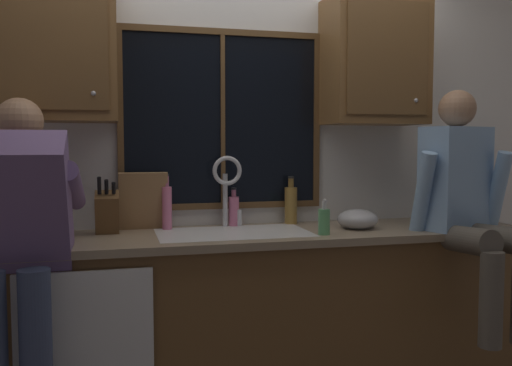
{
  "coord_description": "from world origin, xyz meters",
  "views": [
    {
      "loc": [
        -0.64,
        -3.11,
        1.39
      ],
      "look_at": [
        0.08,
        -0.3,
        1.18
      ],
      "focal_mm": 38.59,
      "sensor_mm": 36.0,
      "label": 1
    }
  ],
  "objects_px": {
    "person_sitting_on_counter": "(466,197)",
    "bottle_amber_small": "(167,207)",
    "bottle_tall_clear": "(291,204)",
    "person_standing": "(16,242)",
    "mixing_bowl": "(358,219)",
    "bottle_green_glass": "(234,210)",
    "cutting_board": "(143,201)",
    "soap_dispenser": "(324,221)",
    "knife_block": "(107,213)"
  },
  "relations": [
    {
      "from": "person_sitting_on_counter",
      "to": "bottle_amber_small",
      "type": "distance_m",
      "value": 1.61
    },
    {
      "from": "person_sitting_on_counter",
      "to": "bottle_tall_clear",
      "type": "distance_m",
      "value": 0.96
    },
    {
      "from": "person_standing",
      "to": "mixing_bowl",
      "type": "height_order",
      "value": "person_standing"
    },
    {
      "from": "bottle_green_glass",
      "to": "cutting_board",
      "type": "bearing_deg",
      "value": -177.92
    },
    {
      "from": "bottle_green_glass",
      "to": "person_sitting_on_counter",
      "type": "bearing_deg",
      "value": -23.59
    },
    {
      "from": "mixing_bowl",
      "to": "bottle_tall_clear",
      "type": "distance_m",
      "value": 0.41
    },
    {
      "from": "mixing_bowl",
      "to": "soap_dispenser",
      "type": "bearing_deg",
      "value": -149.96
    },
    {
      "from": "person_sitting_on_counter",
      "to": "mixing_bowl",
      "type": "relative_size",
      "value": 5.64
    },
    {
      "from": "soap_dispenser",
      "to": "bottle_amber_small",
      "type": "bearing_deg",
      "value": 154.16
    },
    {
      "from": "bottle_tall_clear",
      "to": "bottle_amber_small",
      "type": "height_order",
      "value": "bottle_amber_small"
    },
    {
      "from": "person_standing",
      "to": "person_sitting_on_counter",
      "type": "xyz_separation_m",
      "value": [
        2.22,
        0.06,
        0.13
      ]
    },
    {
      "from": "person_sitting_on_counter",
      "to": "bottle_tall_clear",
      "type": "height_order",
      "value": "person_sitting_on_counter"
    },
    {
      "from": "person_sitting_on_counter",
      "to": "mixing_bowl",
      "type": "xyz_separation_m",
      "value": [
        -0.51,
        0.24,
        -0.13
      ]
    },
    {
      "from": "knife_block",
      "to": "bottle_amber_small",
      "type": "xyz_separation_m",
      "value": [
        0.32,
        0.07,
        0.02
      ]
    },
    {
      "from": "mixing_bowl",
      "to": "soap_dispenser",
      "type": "height_order",
      "value": "soap_dispenser"
    },
    {
      "from": "cutting_board",
      "to": "bottle_amber_small",
      "type": "height_order",
      "value": "cutting_board"
    },
    {
      "from": "cutting_board",
      "to": "soap_dispenser",
      "type": "distance_m",
      "value": 0.98
    },
    {
      "from": "bottle_tall_clear",
      "to": "bottle_green_glass",
      "type": "bearing_deg",
      "value": 179.61
    },
    {
      "from": "person_standing",
      "to": "bottle_tall_clear",
      "type": "distance_m",
      "value": 1.52
    },
    {
      "from": "knife_block",
      "to": "bottle_green_glass",
      "type": "xyz_separation_m",
      "value": [
        0.7,
        0.1,
        -0.02
      ]
    },
    {
      "from": "bottle_green_glass",
      "to": "bottle_tall_clear",
      "type": "distance_m",
      "value": 0.34
    },
    {
      "from": "knife_block",
      "to": "soap_dispenser",
      "type": "relative_size",
      "value": 1.74
    },
    {
      "from": "person_sitting_on_counter",
      "to": "soap_dispenser",
      "type": "bearing_deg",
      "value": 172.95
    },
    {
      "from": "person_sitting_on_counter",
      "to": "bottle_amber_small",
      "type": "relative_size",
      "value": 4.13
    },
    {
      "from": "cutting_board",
      "to": "bottle_tall_clear",
      "type": "height_order",
      "value": "cutting_board"
    },
    {
      "from": "bottle_green_glass",
      "to": "bottle_tall_clear",
      "type": "bearing_deg",
      "value": -0.39
    },
    {
      "from": "person_standing",
      "to": "knife_block",
      "type": "bearing_deg",
      "value": 51.74
    },
    {
      "from": "knife_block",
      "to": "mixing_bowl",
      "type": "xyz_separation_m",
      "value": [
        1.34,
        -0.16,
        -0.06
      ]
    },
    {
      "from": "knife_block",
      "to": "bottle_green_glass",
      "type": "distance_m",
      "value": 0.7
    },
    {
      "from": "mixing_bowl",
      "to": "bottle_green_glass",
      "type": "relative_size",
      "value": 1.02
    },
    {
      "from": "cutting_board",
      "to": "bottle_tall_clear",
      "type": "relative_size",
      "value": 1.15
    },
    {
      "from": "cutting_board",
      "to": "bottle_green_glass",
      "type": "distance_m",
      "value": 0.51
    },
    {
      "from": "bottle_green_glass",
      "to": "bottle_amber_small",
      "type": "distance_m",
      "value": 0.38
    },
    {
      "from": "person_standing",
      "to": "mixing_bowl",
      "type": "distance_m",
      "value": 1.74
    },
    {
      "from": "mixing_bowl",
      "to": "soap_dispenser",
      "type": "distance_m",
      "value": 0.3
    },
    {
      "from": "person_sitting_on_counter",
      "to": "soap_dispenser",
      "type": "height_order",
      "value": "person_sitting_on_counter"
    },
    {
      "from": "mixing_bowl",
      "to": "bottle_green_glass",
      "type": "distance_m",
      "value": 0.7
    },
    {
      "from": "cutting_board",
      "to": "soap_dispenser",
      "type": "bearing_deg",
      "value": -23.66
    },
    {
      "from": "mixing_bowl",
      "to": "bottle_tall_clear",
      "type": "height_order",
      "value": "bottle_tall_clear"
    },
    {
      "from": "person_standing",
      "to": "bottle_amber_small",
      "type": "height_order",
      "value": "person_standing"
    },
    {
      "from": "knife_block",
      "to": "bottle_tall_clear",
      "type": "height_order",
      "value": "knife_block"
    },
    {
      "from": "person_sitting_on_counter",
      "to": "cutting_board",
      "type": "distance_m",
      "value": 1.73
    },
    {
      "from": "bottle_green_glass",
      "to": "bottle_amber_small",
      "type": "height_order",
      "value": "bottle_amber_small"
    },
    {
      "from": "bottle_green_glass",
      "to": "bottle_amber_small",
      "type": "relative_size",
      "value": 0.72
    },
    {
      "from": "bottle_amber_small",
      "to": "bottle_green_glass",
      "type": "bearing_deg",
      "value": 5.65
    },
    {
      "from": "cutting_board",
      "to": "bottle_amber_small",
      "type": "bearing_deg",
      "value": -8.78
    },
    {
      "from": "person_sitting_on_counter",
      "to": "knife_block",
      "type": "bearing_deg",
      "value": 167.76
    },
    {
      "from": "person_sitting_on_counter",
      "to": "knife_block",
      "type": "distance_m",
      "value": 1.9
    },
    {
      "from": "knife_block",
      "to": "mixing_bowl",
      "type": "bearing_deg",
      "value": -6.76
    },
    {
      "from": "bottle_green_glass",
      "to": "mixing_bowl",
      "type": "bearing_deg",
      "value": -22.13
    }
  ]
}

